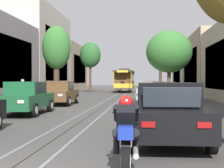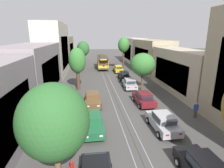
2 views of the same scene
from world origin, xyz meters
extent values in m
plane|color=#4C4947|center=(0.00, 24.50, 0.00)|extent=(160.00, 160.00, 0.00)
cube|color=gray|center=(-0.53, 28.62, 0.01)|extent=(0.08, 69.24, 0.01)
cube|color=gray|center=(0.53, 28.62, 0.01)|extent=(0.08, 69.24, 0.01)
cube|color=black|center=(0.00, 28.62, 0.00)|extent=(0.03, 69.24, 0.01)
cube|color=#2D3842|center=(-8.37, 20.97, 3.18)|extent=(0.04, 10.72, 4.24)
cube|color=beige|center=(-10.75, 36.28, 5.33)|extent=(4.81, 15.01, 10.67)
cube|color=#2D3842|center=(-8.37, 36.28, 4.80)|extent=(0.04, 10.72, 6.40)
cube|color=tan|center=(-10.37, 51.59, 3.94)|extent=(4.06, 15.01, 7.87)
cube|color=#2D3842|center=(-8.37, 51.59, 3.54)|extent=(0.04, 10.72, 4.72)
cube|color=#2D3842|center=(8.37, 20.97, 2.81)|extent=(0.04, 10.72, 3.75)
cube|color=tan|center=(10.93, 36.28, 3.60)|extent=(5.18, 15.01, 7.19)
cube|color=#2D3842|center=(8.37, 36.28, 3.24)|extent=(0.04, 10.72, 4.32)
cube|color=beige|center=(10.44, 51.59, 3.66)|extent=(4.20, 15.01, 7.31)
cube|color=#2D3842|center=(8.37, 51.59, 3.29)|extent=(0.04, 10.72, 4.39)
cube|color=#1E6038|center=(-3.22, 10.57, 0.65)|extent=(1.89, 4.34, 0.66)
cube|color=#1E6038|center=(-3.22, 10.72, 1.28)|extent=(1.52, 2.09, 0.60)
cube|color=#2D3842|center=(-3.21, 9.88, 1.26)|extent=(1.34, 0.25, 0.47)
cube|color=#2D3842|center=(-3.25, 11.90, 1.26)|extent=(1.30, 0.22, 0.45)
cube|color=#2D3842|center=(-2.48, 10.73, 1.28)|extent=(0.07, 1.81, 0.47)
cube|color=#2D3842|center=(-3.97, 10.70, 1.28)|extent=(0.07, 1.81, 0.47)
cube|color=white|center=(-2.62, 8.42, 0.75)|extent=(0.28, 0.05, 0.14)
cube|color=#B21414|center=(-2.71, 12.74, 0.75)|extent=(0.28, 0.05, 0.12)
cube|color=#B21414|center=(-3.82, 12.71, 0.75)|extent=(0.28, 0.05, 0.12)
cylinder|color=black|center=(-2.31, 9.25, 0.32)|extent=(0.21, 0.64, 0.64)
cylinder|color=silver|center=(-2.20, 9.25, 0.32)|extent=(0.03, 0.35, 0.35)
cylinder|color=black|center=(-2.37, 11.92, 0.32)|extent=(0.21, 0.64, 0.64)
cylinder|color=silver|center=(-2.26, 11.92, 0.32)|extent=(0.03, 0.35, 0.35)
cylinder|color=black|center=(-4.13, 11.88, 0.32)|extent=(0.21, 0.64, 0.64)
cylinder|color=silver|center=(-4.24, 11.88, 0.32)|extent=(0.03, 0.35, 0.35)
cube|color=brown|center=(-3.08, 16.73, 0.65)|extent=(1.84, 4.32, 0.66)
cube|color=brown|center=(-3.08, 16.88, 1.28)|extent=(1.49, 2.08, 0.60)
cube|color=#2D3842|center=(-3.07, 16.04, 1.26)|extent=(1.33, 0.23, 0.47)
cube|color=#2D3842|center=(-3.09, 18.06, 1.26)|extent=(1.30, 0.21, 0.45)
cube|color=#2D3842|center=(-2.33, 16.88, 1.28)|extent=(0.05, 1.81, 0.47)
cube|color=#2D3842|center=(-3.83, 16.87, 1.28)|extent=(0.05, 1.81, 0.47)
cube|color=white|center=(-2.50, 14.57, 0.75)|extent=(0.28, 0.04, 0.14)
cube|color=#B21414|center=(-2.54, 18.89, 0.75)|extent=(0.28, 0.04, 0.12)
cube|color=white|center=(-3.62, 14.56, 0.75)|extent=(0.28, 0.04, 0.14)
cube|color=#B21414|center=(-3.65, 18.88, 0.75)|extent=(0.28, 0.04, 0.12)
cylinder|color=black|center=(-2.18, 15.40, 0.32)|extent=(0.21, 0.64, 0.64)
cylinder|color=silver|center=(-2.07, 15.40, 0.32)|extent=(0.02, 0.35, 0.35)
cylinder|color=black|center=(-3.94, 15.38, 0.32)|extent=(0.21, 0.64, 0.64)
cylinder|color=silver|center=(-4.05, 15.38, 0.32)|extent=(0.02, 0.35, 0.35)
cylinder|color=black|center=(-2.21, 18.07, 0.32)|extent=(0.21, 0.64, 0.64)
cylinder|color=silver|center=(-2.10, 18.07, 0.32)|extent=(0.02, 0.35, 0.35)
cylinder|color=black|center=(-3.97, 18.05, 0.32)|extent=(0.21, 0.64, 0.64)
cylinder|color=silver|center=(-4.08, 18.05, 0.32)|extent=(0.02, 0.35, 0.35)
cube|color=black|center=(3.08, 4.02, 0.65)|extent=(1.85, 4.32, 0.66)
cube|color=black|center=(3.08, 3.87, 1.28)|extent=(1.50, 2.08, 0.60)
cube|color=#2D3842|center=(3.07, 4.71, 1.26)|extent=(1.33, 0.24, 0.47)
cube|color=#2D3842|center=(3.09, 2.69, 1.26)|extent=(1.30, 0.21, 0.45)
cube|color=#2D3842|center=(2.33, 3.86, 1.28)|extent=(0.05, 1.81, 0.47)
cube|color=#2D3842|center=(3.83, 3.88, 1.28)|extent=(0.05, 1.81, 0.47)
cube|color=white|center=(2.49, 6.17, 0.75)|extent=(0.28, 0.04, 0.14)
cube|color=#B21414|center=(2.55, 1.85, 0.75)|extent=(0.28, 0.04, 0.12)
cube|color=white|center=(3.61, 6.19, 0.75)|extent=(0.28, 0.04, 0.14)
cube|color=#B21414|center=(3.66, 1.87, 0.75)|extent=(0.28, 0.04, 0.12)
cylinder|color=black|center=(2.18, 5.34, 0.32)|extent=(0.21, 0.64, 0.64)
cylinder|color=silver|center=(2.07, 5.34, 0.32)|extent=(0.02, 0.35, 0.35)
cylinder|color=black|center=(3.94, 5.37, 0.32)|extent=(0.21, 0.64, 0.64)
cylinder|color=silver|center=(4.05, 5.37, 0.32)|extent=(0.02, 0.35, 0.35)
cylinder|color=black|center=(2.21, 2.68, 0.32)|extent=(0.21, 0.64, 0.64)
cylinder|color=silver|center=(2.10, 2.68, 0.32)|extent=(0.02, 0.35, 0.35)
cylinder|color=black|center=(3.97, 2.70, 0.32)|extent=(0.21, 0.64, 0.64)
cylinder|color=silver|center=(4.08, 2.70, 0.32)|extent=(0.02, 0.35, 0.35)
cube|color=#B7B7BC|center=(3.04, 10.04, 0.65)|extent=(1.91, 4.34, 0.66)
cube|color=#B7B7BC|center=(3.04, 9.89, 1.28)|extent=(1.53, 2.10, 0.60)
cube|color=#2D3842|center=(3.02, 10.73, 1.26)|extent=(1.34, 0.25, 0.47)
cube|color=#2D3842|center=(3.07, 8.71, 1.26)|extent=(1.30, 0.23, 0.45)
cube|color=#2D3842|center=(2.30, 9.87, 1.28)|extent=(0.08, 1.81, 0.47)
cube|color=#2D3842|center=(3.79, 9.91, 1.28)|extent=(0.08, 1.81, 0.47)
cube|color=white|center=(2.43, 12.19, 0.75)|extent=(0.28, 0.05, 0.14)
cube|color=#B21414|center=(2.54, 7.87, 0.75)|extent=(0.28, 0.05, 0.12)
cube|color=white|center=(3.54, 12.21, 0.75)|extent=(0.28, 0.05, 0.14)
cube|color=#B21414|center=(3.65, 7.90, 0.75)|extent=(0.28, 0.05, 0.12)
cylinder|color=black|center=(2.13, 11.35, 0.32)|extent=(0.22, 0.64, 0.64)
cylinder|color=silver|center=(2.02, 11.35, 0.32)|extent=(0.03, 0.35, 0.35)
cylinder|color=black|center=(3.89, 11.40, 0.32)|extent=(0.22, 0.64, 0.64)
cylinder|color=silver|center=(4.00, 11.40, 0.32)|extent=(0.03, 0.35, 0.35)
cylinder|color=black|center=(2.19, 8.69, 0.32)|extent=(0.22, 0.64, 0.64)
cylinder|color=silver|center=(2.08, 8.68, 0.32)|extent=(0.03, 0.35, 0.35)
cylinder|color=black|center=(3.95, 8.73, 0.32)|extent=(0.22, 0.64, 0.64)
cylinder|color=silver|center=(4.06, 8.73, 0.32)|extent=(0.03, 0.35, 0.35)
cube|color=maroon|center=(3.15, 16.24, 0.65)|extent=(1.92, 4.35, 0.66)
cube|color=maroon|center=(3.16, 16.09, 1.28)|extent=(1.54, 2.11, 0.60)
cube|color=#2D3842|center=(3.13, 16.93, 1.26)|extent=(1.34, 0.26, 0.47)
cube|color=#2D3842|center=(3.19, 14.90, 1.26)|extent=(1.30, 0.24, 0.45)
cube|color=#2D3842|center=(2.41, 16.07, 1.28)|extent=(0.08, 1.81, 0.47)
cube|color=#2D3842|center=(3.90, 16.11, 1.28)|extent=(0.08, 1.81, 0.47)
cube|color=white|center=(2.53, 18.38, 0.75)|extent=(0.28, 0.05, 0.14)
cube|color=#B21414|center=(2.66, 14.06, 0.75)|extent=(0.28, 0.05, 0.12)
cube|color=white|center=(3.65, 18.41, 0.75)|extent=(0.28, 0.05, 0.14)
cube|color=#B21414|center=(3.77, 14.09, 0.75)|extent=(0.28, 0.05, 0.12)
cylinder|color=black|center=(2.23, 17.54, 0.32)|extent=(0.22, 0.65, 0.64)
cylinder|color=silver|center=(2.12, 17.54, 0.32)|extent=(0.03, 0.35, 0.35)
cylinder|color=black|center=(3.99, 17.60, 0.32)|extent=(0.22, 0.65, 0.64)
cylinder|color=silver|center=(4.10, 17.60, 0.32)|extent=(0.03, 0.35, 0.35)
cylinder|color=black|center=(2.31, 14.88, 0.32)|extent=(0.22, 0.65, 0.64)
cylinder|color=silver|center=(2.20, 14.88, 0.32)|extent=(0.03, 0.35, 0.35)
cylinder|color=black|center=(4.07, 14.93, 0.32)|extent=(0.22, 0.65, 0.64)
cylinder|color=silver|center=(4.18, 14.93, 0.32)|extent=(0.03, 0.35, 0.35)
cube|color=#B7B7BC|center=(2.95, 23.26, 0.65)|extent=(1.96, 4.36, 0.66)
cube|color=#B7B7BC|center=(2.95, 23.11, 1.28)|extent=(1.55, 2.12, 0.60)
cube|color=#2D3842|center=(2.98, 23.95, 1.26)|extent=(1.34, 0.27, 0.47)
cube|color=#2D3842|center=(2.90, 21.93, 1.26)|extent=(1.30, 0.25, 0.45)
cube|color=#2D3842|center=(2.20, 23.14, 1.28)|extent=(0.10, 1.81, 0.47)
cube|color=#2D3842|center=(3.70, 23.08, 1.28)|extent=(0.10, 1.81, 0.47)
cube|color=white|center=(2.48, 25.44, 0.75)|extent=(0.28, 0.05, 0.14)
cube|color=#B21414|center=(2.32, 21.12, 0.75)|extent=(0.28, 0.05, 0.12)
cube|color=white|center=(3.59, 25.40, 0.75)|extent=(0.28, 0.05, 0.14)
cube|color=#B21414|center=(3.43, 21.08, 0.75)|extent=(0.28, 0.05, 0.12)
cylinder|color=black|center=(2.13, 24.63, 0.32)|extent=(0.22, 0.65, 0.64)
cylinder|color=silver|center=(2.02, 24.63, 0.32)|extent=(0.03, 0.35, 0.35)
cylinder|color=black|center=(3.88, 24.56, 0.32)|extent=(0.22, 0.65, 0.64)
cylinder|color=silver|center=(3.99, 24.56, 0.32)|extent=(0.03, 0.35, 0.35)
cylinder|color=black|center=(2.03, 21.96, 0.32)|extent=(0.22, 0.65, 0.64)
cylinder|color=silver|center=(1.92, 21.97, 0.32)|extent=(0.03, 0.35, 0.35)
cylinder|color=black|center=(3.78, 21.90, 0.32)|extent=(0.22, 0.65, 0.64)
cylinder|color=silver|center=(3.89, 21.89, 0.32)|extent=(0.03, 0.35, 0.35)
cube|color=black|center=(3.18, 29.20, 0.65)|extent=(1.86, 4.32, 0.66)
cube|color=black|center=(3.18, 29.05, 1.28)|extent=(1.50, 2.08, 0.60)
cube|color=#2D3842|center=(3.19, 29.89, 1.26)|extent=(1.33, 0.24, 0.47)
cube|color=#2D3842|center=(3.16, 27.87, 1.26)|extent=(1.30, 0.21, 0.45)
cube|color=#2D3842|center=(2.43, 29.06, 1.28)|extent=(0.05, 1.81, 0.47)
cube|color=#2D3842|center=(3.92, 29.04, 1.28)|extent=(0.05, 1.81, 0.47)
cube|color=white|center=(2.65, 31.37, 0.75)|extent=(0.28, 0.04, 0.14)
cube|color=#B21414|center=(2.59, 27.05, 0.75)|extent=(0.28, 0.04, 0.12)
cube|color=white|center=(3.76, 31.36, 0.75)|extent=(0.28, 0.04, 0.14)
cube|color=#B21414|center=(3.71, 27.04, 0.75)|extent=(0.28, 0.04, 0.12)
cylinder|color=black|center=(2.32, 30.55, 0.32)|extent=(0.21, 0.64, 0.64)
cylinder|color=silver|center=(2.21, 30.55, 0.32)|extent=(0.02, 0.35, 0.35)
cylinder|color=black|center=(4.08, 30.52, 0.32)|extent=(0.21, 0.64, 0.64)
cylinder|color=silver|center=(4.19, 30.52, 0.32)|extent=(0.02, 0.35, 0.35)
cylinder|color=black|center=(2.28, 27.88, 0.32)|extent=(0.21, 0.64, 0.64)
cylinder|color=silver|center=(2.17, 27.88, 0.32)|extent=(0.02, 0.35, 0.35)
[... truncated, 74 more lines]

